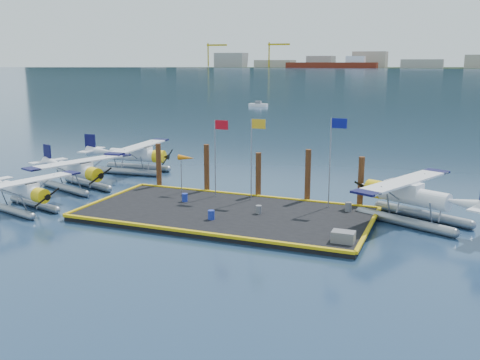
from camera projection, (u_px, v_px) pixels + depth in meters
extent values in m
plane|color=navy|center=(226.00, 217.00, 37.85)|extent=(4000.00, 4000.00, 0.00)
cube|color=black|center=(226.00, 214.00, 37.81)|extent=(20.00, 10.00, 0.40)
cube|color=black|center=(449.00, 67.00, 1035.17)|extent=(3000.00, 500.00, 0.30)
cube|color=#5C1C0D|center=(331.00, 65.00, 881.79)|extent=(150.00, 22.00, 10.00)
cube|color=white|center=(356.00, 60.00, 865.37)|extent=(30.00, 16.00, 12.00)
cylinder|color=gold|center=(208.00, 55.00, 996.40)|extent=(2.40, 2.40, 44.00)
cylinder|color=gold|center=(269.00, 55.00, 953.00)|extent=(2.40, 2.40, 44.00)
cube|color=black|center=(456.00, 15.00, 1281.07)|extent=(2200.00, 500.00, 240.00)
cone|color=black|center=(320.00, 65.00, 1524.38)|extent=(1400.00, 1400.00, 520.00)
cone|color=black|center=(432.00, 65.00, 1461.23)|extent=(1300.00, 1300.00, 430.00)
cylinder|color=gray|center=(34.00, 204.00, 40.29)|extent=(5.60, 2.00, 0.55)
cylinder|color=gray|center=(9.00, 210.00, 38.73)|extent=(5.60, 2.00, 0.55)
cylinder|color=white|center=(22.00, 191.00, 39.14)|extent=(4.36, 2.07, 1.00)
cube|color=white|center=(26.00, 188.00, 38.75)|extent=(2.20, 1.49, 0.82)
cube|color=black|center=(28.00, 186.00, 38.55)|extent=(1.48, 1.26, 0.50)
cylinder|color=yellow|center=(41.00, 196.00, 37.75)|extent=(1.16, 1.26, 1.06)
cube|color=black|center=(47.00, 197.00, 37.29)|extent=(0.58, 1.97, 1.02)
cube|color=white|center=(25.00, 182.00, 38.65)|extent=(3.46, 8.28, 0.11)
cube|color=#0C0B38|center=(71.00, 173.00, 41.71)|extent=(1.53, 1.15, 0.12)
cylinder|color=gray|center=(87.00, 183.00, 46.93)|extent=(6.11, 2.64, 0.61)
cylinder|color=gray|center=(65.00, 188.00, 45.30)|extent=(6.11, 2.64, 0.61)
cylinder|color=white|center=(77.00, 170.00, 45.69)|extent=(4.80, 2.60, 1.11)
cube|color=white|center=(80.00, 167.00, 45.23)|extent=(2.46, 1.78, 0.91)
cube|color=black|center=(82.00, 165.00, 44.99)|extent=(1.68, 1.47, 0.56)
cylinder|color=yellow|center=(94.00, 175.00, 44.01)|extent=(1.34, 1.44, 1.17)
cube|color=black|center=(100.00, 176.00, 43.46)|extent=(0.80, 2.14, 1.13)
cube|color=white|center=(80.00, 161.00, 45.12)|extent=(4.43, 9.08, 0.12)
cube|color=#0C0B38|center=(122.00, 155.00, 48.31)|extent=(1.73, 1.36, 0.13)
cube|color=#0C0B38|center=(31.00, 169.00, 41.92)|extent=(1.73, 1.36, 0.13)
cube|color=#0C0B38|center=(47.00, 154.00, 48.47)|extent=(1.09, 0.48, 1.72)
cube|color=white|center=(48.00, 161.00, 48.55)|extent=(1.99, 3.54, 0.10)
cylinder|color=gray|center=(138.00, 167.00, 54.10)|extent=(6.62, 1.06, 0.64)
cylinder|color=gray|center=(126.00, 171.00, 51.93)|extent=(6.62, 1.06, 0.64)
cylinder|color=white|center=(134.00, 155.00, 52.64)|extent=(5.01, 1.49, 1.17)
cube|color=white|center=(139.00, 152.00, 52.37)|extent=(2.41, 1.32, 0.96)
cube|color=black|center=(142.00, 150.00, 52.22)|extent=(1.56, 1.21, 0.59)
cylinder|color=yellow|center=(159.00, 157.00, 51.80)|extent=(1.14, 1.30, 1.23)
cube|color=black|center=(168.00, 157.00, 51.53)|extent=(0.22, 2.37, 1.19)
cube|color=white|center=(139.00, 146.00, 52.25)|extent=(2.21, 9.66, 0.13)
cube|color=#0C0B38|center=(160.00, 140.00, 56.50)|extent=(1.65, 1.06, 0.14)
cube|color=#0C0B38|center=(114.00, 154.00, 48.00)|extent=(1.65, 1.06, 0.14)
cube|color=#0C0B38|center=(90.00, 143.00, 53.91)|extent=(1.18, 0.20, 1.81)
cube|color=white|center=(92.00, 150.00, 54.03)|extent=(1.19, 3.67, 0.11)
cylinder|color=gray|center=(405.00, 221.00, 35.65)|extent=(6.54, 3.41, 0.66)
cylinder|color=gray|center=(422.00, 214.00, 37.31)|extent=(6.54, 3.41, 0.66)
cylinder|color=white|center=(412.00, 196.00, 36.31)|extent=(5.20, 3.21, 1.22)
cube|color=white|center=(404.00, 189.00, 36.69)|extent=(2.72, 2.11, 1.00)
cube|color=black|center=(399.00, 185.00, 36.88)|extent=(1.89, 1.69, 0.61)
cylinder|color=yellow|center=(375.00, 189.00, 38.33)|extent=(1.54, 1.62, 1.28)
cube|color=black|center=(364.00, 187.00, 38.99)|extent=(1.07, 2.28, 1.24)
cube|color=white|center=(404.00, 181.00, 36.57)|extent=(5.58, 9.78, 0.13)
cube|color=#0C0B38|center=(365.00, 193.00, 33.33)|extent=(1.92, 1.59, 0.14)
cube|color=#0C0B38|center=(437.00, 171.00, 39.81)|extent=(1.92, 1.59, 0.14)
cylinder|color=#1B2D96|center=(185.00, 198.00, 40.42)|extent=(0.44, 0.44, 0.62)
cylinder|color=slate|center=(259.00, 209.00, 37.21)|extent=(0.41, 0.41, 0.58)
cylinder|color=#1B2D96|center=(211.00, 215.00, 35.83)|extent=(0.45, 0.45, 0.63)
cylinder|color=slate|center=(348.00, 207.00, 37.81)|extent=(0.47, 0.47, 0.66)
cube|color=slate|center=(343.00, 237.00, 31.30)|extent=(1.33, 0.89, 0.67)
cylinder|color=gray|center=(215.00, 159.00, 41.46)|extent=(0.08, 0.08, 6.00)
cube|color=red|center=(221.00, 125.00, 40.69)|extent=(1.10, 0.03, 0.70)
cylinder|color=gray|center=(251.00, 160.00, 40.35)|extent=(0.08, 0.08, 6.20)
cube|color=gold|center=(258.00, 124.00, 39.56)|extent=(1.10, 0.03, 0.70)
cylinder|color=gray|center=(330.00, 163.00, 38.15)|extent=(0.08, 0.08, 6.50)
cube|color=navy|center=(339.00, 123.00, 37.32)|extent=(1.10, 0.03, 0.70)
cylinder|color=gray|center=(181.00, 175.00, 42.87)|extent=(0.07, 0.07, 3.00)
cone|color=orange|center=(186.00, 158.00, 42.39)|extent=(1.40, 0.44, 0.44)
cylinder|color=#402512|center=(159.00, 167.00, 45.39)|extent=(0.44, 0.44, 4.00)
cylinder|color=#402512|center=(207.00, 170.00, 43.74)|extent=(0.44, 0.44, 4.20)
cylinder|color=#402512|center=(258.00, 176.00, 42.15)|extent=(0.44, 0.44, 3.80)
cylinder|color=#402512|center=(308.00, 177.00, 40.65)|extent=(0.44, 0.44, 4.30)
cylinder|color=#402512|center=(361.00, 184.00, 39.24)|extent=(0.44, 0.44, 4.00)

